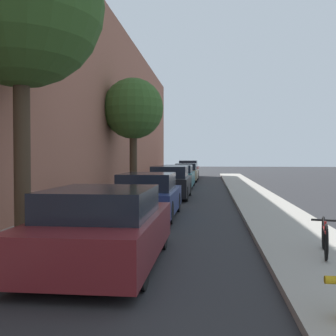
{
  "coord_description": "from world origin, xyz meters",
  "views": [
    {
      "loc": [
        0.96,
        0.79,
        1.83
      ],
      "look_at": [
        -0.03,
        10.07,
        1.57
      ],
      "focal_mm": 42.82,
      "sensor_mm": 36.0,
      "label": 1
    }
  ],
  "objects_px": {
    "parked_car_maroon": "(103,228)",
    "parked_car_teal": "(178,177)",
    "parked_car_black": "(170,183)",
    "parked_car_navy": "(148,196)",
    "street_tree_near": "(21,5)",
    "bicycle": "(325,236)",
    "street_tree_far": "(133,109)",
    "parked_car_champagne": "(186,173)",
    "parked_car_red": "(189,170)"
  },
  "relations": [
    {
      "from": "parked_car_maroon",
      "to": "parked_car_teal",
      "type": "relative_size",
      "value": 0.85
    },
    {
      "from": "parked_car_maroon",
      "to": "parked_car_black",
      "type": "relative_size",
      "value": 0.97
    },
    {
      "from": "parked_car_navy",
      "to": "street_tree_near",
      "type": "bearing_deg",
      "value": -118.58
    },
    {
      "from": "parked_car_navy",
      "to": "street_tree_near",
      "type": "relative_size",
      "value": 0.6
    },
    {
      "from": "parked_car_maroon",
      "to": "parked_car_teal",
      "type": "bearing_deg",
      "value": 90.47
    },
    {
      "from": "parked_car_teal",
      "to": "bicycle",
      "type": "height_order",
      "value": "parked_car_teal"
    },
    {
      "from": "parked_car_teal",
      "to": "street_tree_far",
      "type": "xyz_separation_m",
      "value": [
        -1.75,
        -4.82,
        3.45
      ]
    },
    {
      "from": "street_tree_far",
      "to": "parked_car_champagne",
      "type": "bearing_deg",
      "value": 80.23
    },
    {
      "from": "parked_car_champagne",
      "to": "parked_car_red",
      "type": "bearing_deg",
      "value": 91.38
    },
    {
      "from": "parked_car_navy",
      "to": "parked_car_teal",
      "type": "distance_m",
      "value": 11.78
    },
    {
      "from": "street_tree_far",
      "to": "bicycle",
      "type": "height_order",
      "value": "street_tree_far"
    },
    {
      "from": "street_tree_near",
      "to": "parked_car_maroon",
      "type": "bearing_deg",
      "value": -35.22
    },
    {
      "from": "street_tree_far",
      "to": "parked_car_red",
      "type": "bearing_deg",
      "value": 83.74
    },
    {
      "from": "parked_car_teal",
      "to": "parked_car_champagne",
      "type": "bearing_deg",
      "value": 88.75
    },
    {
      "from": "parked_car_maroon",
      "to": "bicycle",
      "type": "relative_size",
      "value": 2.73
    },
    {
      "from": "street_tree_far",
      "to": "parked_car_navy",
      "type": "bearing_deg",
      "value": -75.4
    },
    {
      "from": "parked_car_maroon",
      "to": "parked_car_navy",
      "type": "relative_size",
      "value": 0.99
    },
    {
      "from": "parked_car_black",
      "to": "street_tree_far",
      "type": "distance_m",
      "value": 4.15
    },
    {
      "from": "parked_car_navy",
      "to": "street_tree_far",
      "type": "bearing_deg",
      "value": 104.6
    },
    {
      "from": "parked_car_maroon",
      "to": "parked_car_navy",
      "type": "bearing_deg",
      "value": 90.87
    },
    {
      "from": "parked_car_black",
      "to": "parked_car_teal",
      "type": "distance_m",
      "value": 6.15
    },
    {
      "from": "parked_car_red",
      "to": "parked_car_teal",
      "type": "bearing_deg",
      "value": -90.05
    },
    {
      "from": "street_tree_near",
      "to": "parked_car_champagne",
      "type": "bearing_deg",
      "value": 84.3
    },
    {
      "from": "parked_car_teal",
      "to": "parked_car_red",
      "type": "distance_m",
      "value": 11.27
    },
    {
      "from": "parked_car_teal",
      "to": "street_tree_far",
      "type": "relative_size",
      "value": 0.86
    },
    {
      "from": "parked_car_black",
      "to": "street_tree_far",
      "type": "relative_size",
      "value": 0.75
    },
    {
      "from": "parked_car_red",
      "to": "bicycle",
      "type": "height_order",
      "value": "parked_car_red"
    },
    {
      "from": "parked_car_champagne",
      "to": "bicycle",
      "type": "relative_size",
      "value": 3.22
    },
    {
      "from": "parked_car_champagne",
      "to": "parked_car_red",
      "type": "relative_size",
      "value": 1.13
    },
    {
      "from": "street_tree_near",
      "to": "parked_car_navy",
      "type": "bearing_deg",
      "value": 61.42
    },
    {
      "from": "bicycle",
      "to": "street_tree_near",
      "type": "bearing_deg",
      "value": -176.17
    },
    {
      "from": "parked_car_red",
      "to": "street_tree_near",
      "type": "relative_size",
      "value": 0.62
    },
    {
      "from": "street_tree_near",
      "to": "parked_car_red",
      "type": "bearing_deg",
      "value": 85.64
    },
    {
      "from": "parked_car_maroon",
      "to": "street_tree_far",
      "type": "bearing_deg",
      "value": 98.72
    },
    {
      "from": "parked_car_teal",
      "to": "parked_car_champagne",
      "type": "relative_size",
      "value": 1.0
    },
    {
      "from": "parked_car_navy",
      "to": "parked_car_red",
      "type": "xyz_separation_m",
      "value": [
        -0.05,
        23.05,
        0.08
      ]
    },
    {
      "from": "parked_car_champagne",
      "to": "parked_car_black",
      "type": "bearing_deg",
      "value": -89.83
    },
    {
      "from": "parked_car_maroon",
      "to": "street_tree_near",
      "type": "relative_size",
      "value": 0.59
    },
    {
      "from": "parked_car_black",
      "to": "bicycle",
      "type": "xyz_separation_m",
      "value": [
        3.77,
        -10.36,
        -0.24
      ]
    },
    {
      "from": "parked_car_teal",
      "to": "street_tree_near",
      "type": "bearing_deg",
      "value": -97.43
    },
    {
      "from": "parked_car_maroon",
      "to": "street_tree_far",
      "type": "distance_m",
      "value": 12.97
    },
    {
      "from": "street_tree_near",
      "to": "street_tree_far",
      "type": "distance_m",
      "value": 10.85
    },
    {
      "from": "bicycle",
      "to": "parked_car_champagne",
      "type": "bearing_deg",
      "value": 111.81
    },
    {
      "from": "parked_car_black",
      "to": "parked_car_red",
      "type": "bearing_deg",
      "value": 90.52
    },
    {
      "from": "parked_car_navy",
      "to": "parked_car_red",
      "type": "height_order",
      "value": "parked_car_red"
    },
    {
      "from": "parked_car_maroon",
      "to": "parked_car_red",
      "type": "relative_size",
      "value": 0.96
    },
    {
      "from": "parked_car_champagne",
      "to": "street_tree_far",
      "type": "distance_m",
      "value": 11.65
    },
    {
      "from": "parked_car_maroon",
      "to": "street_tree_near",
      "type": "xyz_separation_m",
      "value": [
        -2.18,
        1.54,
        4.4
      ]
    },
    {
      "from": "parked_car_black",
      "to": "street_tree_far",
      "type": "bearing_deg",
      "value": 145.23
    },
    {
      "from": "parked_car_maroon",
      "to": "parked_car_teal",
      "type": "distance_m",
      "value": 17.17
    }
  ]
}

